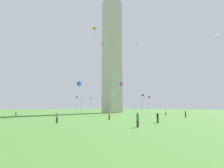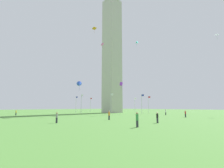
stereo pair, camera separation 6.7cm
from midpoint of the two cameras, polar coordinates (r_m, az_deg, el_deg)
ground_plane at (r=72.24m, az=0.03°, el=-9.81°), size 260.00×260.00×0.00m
obelisk_monument at (r=77.04m, az=0.03°, el=12.51°), size 6.44×6.44×58.55m
flagpole_n at (r=61.83m, az=10.18°, el=-6.36°), size 1.12×0.14×7.11m
flagpole_ne at (r=73.50m, az=12.41°, el=-6.53°), size 1.12×0.14×7.11m
flagpole_e at (r=83.72m, az=7.86°, el=-6.78°), size 1.12×0.14×7.11m
flagpole_se at (r=87.78m, az=0.29°, el=-6.90°), size 1.12×0.14×7.11m
flagpole_s at (r=84.14m, az=-7.36°, el=-6.80°), size 1.12×0.14×7.11m
flagpole_sw at (r=74.17m, az=-12.17°, el=-6.54°), size 1.12×0.14×7.11m
flagpole_w at (r=62.40m, az=-10.42°, el=-6.37°), size 1.12×0.14×7.11m
flagpole_nw at (r=56.55m, az=-0.29°, el=-6.35°), size 1.12×0.14×7.11m
person_black_shirt at (r=26.73m, az=15.33°, el=-11.01°), size 0.32×0.32×1.64m
person_red_shirt at (r=43.55m, az=23.86°, el=-9.33°), size 0.32×0.32×1.63m
person_green_shirt at (r=20.67m, az=8.71°, el=-12.00°), size 0.32×0.32×1.78m
person_gray_shirt at (r=27.11m, az=-18.32°, el=-10.89°), size 0.32×0.32×1.61m
person_orange_shirt at (r=32.06m, az=-0.94°, el=-10.64°), size 0.32×0.32×1.73m
person_yellow_shirt at (r=56.58m, az=-29.97°, el=-8.47°), size 0.32×0.32×1.63m
person_white_shirt at (r=52.88m, az=17.92°, el=-9.23°), size 0.32×0.32×1.66m
kite_purple_box at (r=59.34m, az=3.19°, el=0.02°), size 0.94×1.29×2.73m
kite_orange_diamond at (r=62.67m, az=-6.02°, el=18.37°), size 1.32×1.37×2.01m
kite_green_diamond at (r=70.22m, az=32.28°, el=14.07°), size 1.55×1.49×2.06m
kite_cyan_delta at (r=68.34m, az=8.44°, el=13.82°), size 1.23×1.02×2.05m
kite_pink_box at (r=57.10m, az=-3.31°, el=13.41°), size 0.62×0.95×1.82m
kite_blue_delta at (r=51.59m, az=-11.07°, el=-0.17°), size 2.48×2.27×3.19m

